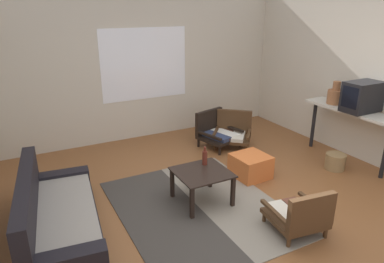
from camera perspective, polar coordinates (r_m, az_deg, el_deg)
The scene contains 15 objects.
ground_plane at distance 4.28m, azimuth 7.74°, elevation -13.16°, with size 7.80×7.80×0.00m, color brown.
far_wall_with_window at distance 6.39m, azimuth -7.91°, elevation 10.99°, with size 5.60×0.13×2.70m.
side_wall_right at distance 5.85m, azimuth 28.63°, elevation 7.94°, with size 0.12×6.60×2.70m, color beige.
area_rug at distance 4.36m, azimuth 1.07°, elevation -12.20°, with size 1.85×2.30×0.01m.
couch at distance 4.07m, azimuth -21.40°, elevation -12.87°, with size 0.94×1.89×0.70m.
coffee_table at distance 4.31m, azimuth 1.63°, elevation -7.41°, with size 0.64×0.62×0.42m.
armchair_by_window at distance 6.07m, azimuth 3.93°, elevation 0.07°, with size 0.74×0.72×0.61m.
armchair_striped_foreground at distance 3.97m, azimuth 17.17°, elevation -12.83°, with size 0.61×0.62×0.55m.
armchair_corner at distance 6.12m, azimuth 6.68°, elevation 0.05°, with size 0.81×0.80×0.59m.
ottoman_orange at distance 5.07m, azimuth 9.50°, elevation -5.56°, with size 0.47×0.47×0.33m, color #D1662D.
console_shelf at distance 5.82m, azimuth 24.25°, elevation 2.45°, with size 0.41×1.45×0.86m.
crt_television at distance 5.64m, azimuth 25.97°, elevation 5.12°, with size 0.54×0.34×0.44m.
clay_vase at distance 5.94m, azimuth 22.31°, elevation 5.43°, with size 0.24×0.24×0.36m.
glass_bottle at distance 4.42m, azimuth 2.09°, elevation -4.23°, with size 0.07×0.07×0.24m.
wicker_basket at distance 5.67m, azimuth 22.30°, elevation -4.54°, with size 0.29×0.29×0.24m, color olive.
Camera 1 is at (-2.15, -2.88, 2.33)m, focal length 32.74 mm.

